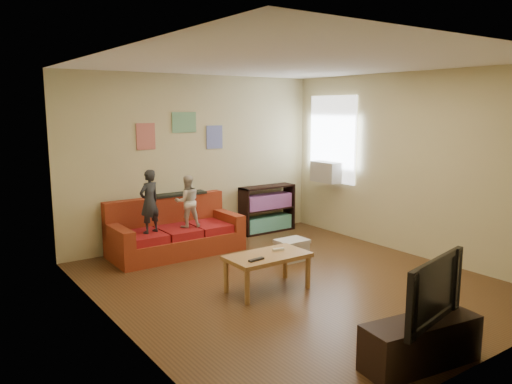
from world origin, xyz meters
TOP-DOWN VIEW (x-y plane):
  - room_shell at (0.00, 0.00)m, footprint 4.52×5.02m
  - sofa at (-0.62, 2.07)m, footprint 1.95×0.90m
  - child_a at (-1.08, 1.90)m, footprint 0.39×0.31m
  - child_b at (-0.48, 1.90)m, footprint 0.44×0.38m
  - coffee_table at (-0.42, -0.03)m, footprint 1.00×0.55m
  - remote at (-0.67, -0.15)m, footprint 0.21×0.07m
  - game_controller at (-0.22, 0.02)m, footprint 0.15×0.07m
  - bookshelf at (1.30, 2.30)m, footprint 1.03×0.31m
  - window at (2.22, 1.65)m, footprint 0.04×1.08m
  - ac_unit at (2.10, 1.65)m, footprint 0.28×0.55m
  - artwork_left at (-0.85, 2.48)m, footprint 0.30×0.01m
  - artwork_center at (-0.20, 2.48)m, footprint 0.42×0.01m
  - artwork_right at (0.35, 2.48)m, footprint 0.30×0.01m
  - file_box at (0.59, 0.74)m, footprint 0.44×0.33m
  - tv_stand at (-0.41, -2.21)m, footprint 1.12×0.52m
  - television at (-0.41, -2.21)m, footprint 0.99×0.34m
  - tissue at (0.35, 0.89)m, footprint 0.10×0.10m

SIDE VIEW (x-z plane):
  - tissue at x=0.35m, z-range 0.00..0.09m
  - file_box at x=0.59m, z-range 0.00..0.31m
  - tv_stand at x=-0.41m, z-range 0.00..0.41m
  - sofa at x=-0.62m, z-range -0.14..0.72m
  - bookshelf at x=1.30m, z-range -0.04..0.78m
  - coffee_table at x=-0.42m, z-range 0.16..0.61m
  - remote at x=-0.67m, z-range 0.45..0.47m
  - game_controller at x=-0.22m, z-range 0.45..0.48m
  - television at x=-0.41m, z-range 0.41..0.97m
  - child_b at x=-0.48m, z-range 0.41..1.19m
  - child_a at x=-1.08m, z-range 0.41..1.32m
  - ac_unit at x=2.10m, z-range 0.91..1.26m
  - room_shell at x=0.00m, z-range -0.01..2.71m
  - window at x=2.22m, z-range 0.90..2.38m
  - artwork_right at x=0.35m, z-range 1.51..1.89m
  - artwork_left at x=-0.85m, z-range 1.55..1.95m
  - artwork_center at x=-0.20m, z-range 1.79..2.11m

